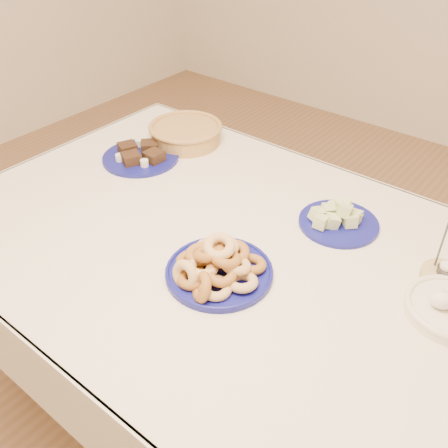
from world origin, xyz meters
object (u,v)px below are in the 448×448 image
at_px(brownie_plate, 140,156).
at_px(wicker_basket, 186,133).
at_px(donut_platter, 218,266).
at_px(melon_plate, 338,219).
at_px(dining_table, 235,274).
at_px(candle_holder, 444,275).

distance_m(brownie_plate, wicker_basket, 0.20).
bearing_deg(donut_platter, wicker_basket, 138.44).
height_order(melon_plate, brownie_plate, melon_plate).
height_order(dining_table, donut_platter, donut_platter).
height_order(brownie_plate, wicker_basket, wicker_basket).
height_order(donut_platter, melon_plate, donut_platter).
xyz_separation_m(dining_table, wicker_basket, (-0.51, 0.36, 0.14)).
xyz_separation_m(dining_table, melon_plate, (0.17, 0.26, 0.13)).
relative_size(brownie_plate, candle_holder, 1.88).
relative_size(dining_table, wicker_basket, 4.97).
xyz_separation_m(brownie_plate, candle_holder, (1.04, 0.04, 0.00)).
bearing_deg(candle_holder, dining_table, -156.54).
height_order(brownie_plate, candle_holder, candle_holder).
bearing_deg(donut_platter, melon_plate, 71.42).
relative_size(donut_platter, candle_holder, 1.78).
xyz_separation_m(donut_platter, wicker_basket, (-0.55, 0.49, 0.01)).
relative_size(donut_platter, melon_plate, 1.11).
bearing_deg(donut_platter, dining_table, 107.85).
bearing_deg(dining_table, candle_holder, 23.46).
bearing_deg(brownie_plate, melon_plate, 7.16).
distance_m(melon_plate, brownie_plate, 0.72).
relative_size(melon_plate, wicker_basket, 0.87).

